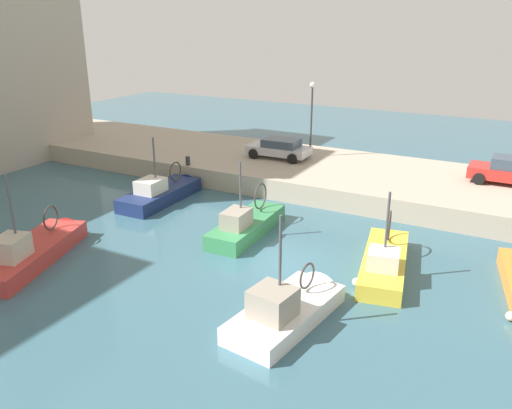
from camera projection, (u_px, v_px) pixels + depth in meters
water_surface at (280, 263)px, 22.15m from camera, size 80.00×80.00×0.00m
quay_wall at (363, 180)px, 31.45m from camera, size 9.00×56.00×1.20m
fishing_boat_green at (250, 229)px, 25.35m from camera, size 6.25×1.98×4.53m
fishing_boat_navy at (164, 197)px, 29.83m from camera, size 6.44×2.23×4.63m
fishing_boat_white at (292, 313)px, 18.12m from camera, size 5.88×2.77×4.97m
fishing_boat_yellow at (384, 265)px, 21.71m from camera, size 6.73×2.81×4.43m
fishing_boat_red at (37, 256)px, 22.54m from camera, size 7.18×3.94×5.00m
parked_car_red at (511, 171)px, 28.40m from camera, size 2.07×4.23×1.48m
parked_car_silver at (279, 148)px, 33.74m from camera, size 2.14×4.09×1.28m
mooring_bollard_mid at (188, 161)px, 32.22m from camera, size 0.28×0.28×0.55m
quay_streetlamp at (312, 107)px, 33.25m from camera, size 0.36×0.36×4.83m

